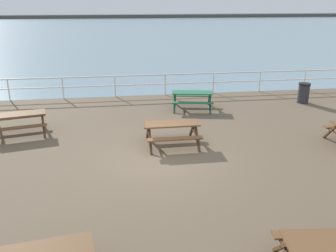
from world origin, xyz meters
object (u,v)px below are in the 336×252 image
object	(u,v)px
picnic_table_near_right	(172,128)
picnic_table_far_left	(336,250)
litter_bin	(304,93)
picnic_table_seaward	(20,119)
picnic_table_far_right	(192,96)

from	to	relation	value
picnic_table_near_right	picnic_table_far_left	size ratio (longest dim) A/B	0.92
litter_bin	picnic_table_near_right	bearing A→B (deg)	-148.81
picnic_table_near_right	picnic_table_seaward	size ratio (longest dim) A/B	0.87
picnic_table_far_right	litter_bin	bearing A→B (deg)	13.60
picnic_table_near_right	picnic_table_far_left	distance (m)	6.73
picnic_table_far_left	picnic_table_far_right	distance (m)	10.53
picnic_table_seaward	litter_bin	distance (m)	12.55
picnic_table_far_left	picnic_table_far_right	xyz separation A→B (m)	(-0.25, 10.52, 0.00)
picnic_table_far_right	picnic_table_seaward	xyz separation A→B (m)	(-6.87, -2.21, 0.00)
picnic_table_far_left	picnic_table_far_right	bearing A→B (deg)	98.11
picnic_table_near_right	litter_bin	distance (m)	8.20
picnic_table_seaward	litter_bin	xyz separation A→B (m)	(12.32, 2.42, -0.10)
picnic_table_far_left	litter_bin	bearing A→B (deg)	70.91
picnic_table_far_right	picnic_table_near_right	bearing A→B (deg)	-99.76
litter_bin	picnic_table_seaward	bearing A→B (deg)	-168.90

